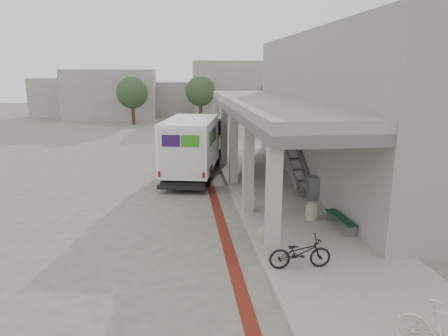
{
  "coord_description": "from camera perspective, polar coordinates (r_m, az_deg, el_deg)",
  "views": [
    {
      "loc": [
        -0.4,
        -13.62,
        5.25
      ],
      "look_at": [
        1.3,
        1.36,
        1.6
      ],
      "focal_mm": 32.0,
      "sensor_mm": 36.0,
      "label": 1
    }
  ],
  "objects": [
    {
      "name": "bike_lane_stripe",
      "position": [
        16.54,
        -1.28,
        -4.89
      ],
      "size": [
        0.35,
        40.0,
        0.01
      ],
      "primitive_type": "cube",
      "color": "maroon",
      "rests_on": "ground"
    },
    {
      "name": "transit_building",
      "position": [
        19.6,
        15.35,
        7.71
      ],
      "size": [
        7.6,
        17.0,
        7.0
      ],
      "color": "gray",
      "rests_on": "ground"
    },
    {
      "name": "ground",
      "position": [
        14.61,
        -4.5,
        -7.51
      ],
      "size": [
        120.0,
        120.0,
        0.0
      ],
      "primitive_type": "plane",
      "color": "#635E55",
      "rests_on": "ground"
    },
    {
      "name": "fedex_truck",
      "position": [
        20.49,
        -4.4,
        3.33
      ],
      "size": [
        3.49,
        7.37,
        3.03
      ],
      "rotation": [
        0.0,
        0.0,
        -0.2
      ],
      "color": "black",
      "rests_on": "ground"
    },
    {
      "name": "distant_backdrop",
      "position": [
        49.63,
        -9.45,
        10.48
      ],
      "size": [
        28.0,
        10.0,
        6.5
      ],
      "color": "gray",
      "rests_on": "ground"
    },
    {
      "name": "bollard_near",
      "position": [
        12.45,
        5.73,
        -9.39
      ],
      "size": [
        0.37,
        0.37,
        0.56
      ],
      "color": "gray",
      "rests_on": "sidewalk"
    },
    {
      "name": "bench",
      "position": [
        14.04,
        16.31,
        -7.15
      ],
      "size": [
        0.48,
        1.71,
        0.4
      ],
      "rotation": [
        0.0,
        0.0,
        0.07
      ],
      "color": "gray",
      "rests_on": "sidewalk"
    },
    {
      "name": "bicycle_black",
      "position": [
        11.04,
        10.81,
        -11.78
      ],
      "size": [
        1.68,
        0.6,
        0.88
      ],
      "primitive_type": "imported",
      "rotation": [
        0.0,
        0.0,
        1.56
      ],
      "color": "black",
      "rests_on": "sidewalk"
    },
    {
      "name": "tree_left",
      "position": [
        41.93,
        -12.98,
        10.43
      ],
      "size": [
        3.2,
        3.2,
        4.8
      ],
      "color": "#38281C",
      "rests_on": "ground"
    },
    {
      "name": "tree_right",
      "position": [
        43.92,
        7.36,
        10.79
      ],
      "size": [
        3.2,
        3.2,
        4.8
      ],
      "color": "#38281C",
      "rests_on": "ground"
    },
    {
      "name": "utility_cabinet",
      "position": [
        16.84,
        12.52,
        -2.77
      ],
      "size": [
        0.47,
        0.6,
        0.95
      ],
      "primitive_type": "cube",
      "rotation": [
        0.0,
        0.0,
        -0.07
      ],
      "color": "slate",
      "rests_on": "sidewalk"
    },
    {
      "name": "bollard_far",
      "position": [
        14.61,
        12.48,
        -5.95
      ],
      "size": [
        0.43,
        0.43,
        0.65
      ],
      "color": "#9D9278",
      "rests_on": "sidewalk"
    },
    {
      "name": "tree_mid",
      "position": [
        43.74,
        -3.38,
        10.86
      ],
      "size": [
        3.2,
        3.2,
        4.8
      ],
      "color": "#38281C",
      "rests_on": "ground"
    },
    {
      "name": "sidewalk",
      "position": [
        15.23,
        10.81,
        -6.57
      ],
      "size": [
        4.4,
        28.0,
        0.12
      ],
      "primitive_type": "cube",
      "color": "gray",
      "rests_on": "ground"
    }
  ]
}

